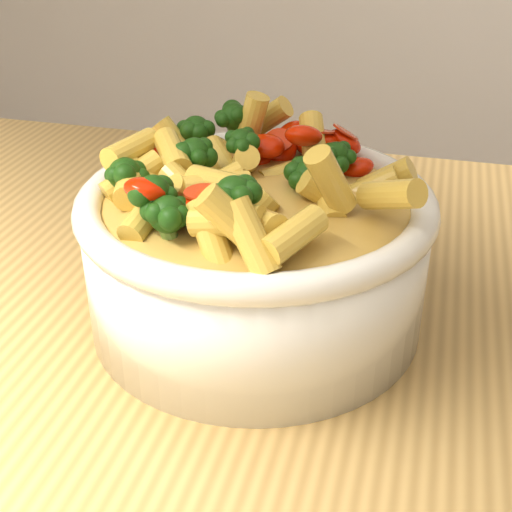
# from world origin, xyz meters

# --- Properties ---
(table) EXTENTS (1.20, 0.80, 0.90)m
(table) POSITION_xyz_m (0.00, 0.00, 0.80)
(table) COLOR tan
(table) RESTS_ON ground
(serving_bowl) EXTENTS (0.26, 0.26, 0.11)m
(serving_bowl) POSITION_xyz_m (-0.04, 0.02, 0.96)
(serving_bowl) COLOR white
(serving_bowl) RESTS_ON table
(pasta_salad) EXTENTS (0.21, 0.21, 0.05)m
(pasta_salad) POSITION_xyz_m (-0.04, 0.02, 1.03)
(pasta_salad) COLOR #F3C54C
(pasta_salad) RESTS_ON serving_bowl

